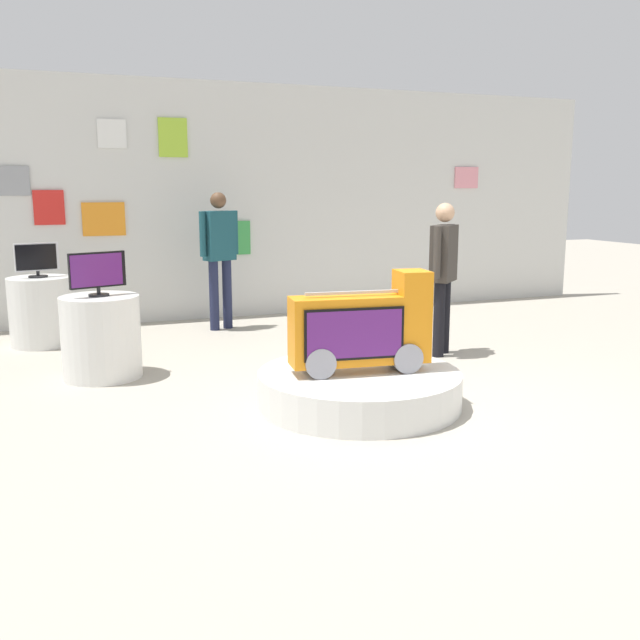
% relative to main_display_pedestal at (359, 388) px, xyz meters
% --- Properties ---
extents(ground_plane, '(30.00, 30.00, 0.00)m').
position_rel_main_display_pedestal_xyz_m(ground_plane, '(0.31, -0.27, -0.14)').
color(ground_plane, '#A8A091').
extents(back_wall_display, '(10.77, 0.13, 3.18)m').
position_rel_main_display_pedestal_xyz_m(back_wall_display, '(0.29, 4.43, 1.45)').
color(back_wall_display, silver).
rests_on(back_wall_display, ground).
extents(main_display_pedestal, '(1.68, 1.68, 0.29)m').
position_rel_main_display_pedestal_xyz_m(main_display_pedestal, '(0.00, 0.00, 0.00)').
color(main_display_pedestal, silver).
rests_on(main_display_pedestal, ground).
extents(novelty_firetruck_tv, '(1.17, 0.47, 0.83)m').
position_rel_main_display_pedestal_xyz_m(novelty_firetruck_tv, '(0.02, -0.01, 0.48)').
color(novelty_firetruck_tv, gray).
rests_on(novelty_firetruck_tv, main_display_pedestal).
extents(display_pedestal_left_rear, '(0.69, 0.69, 0.78)m').
position_rel_main_display_pedestal_xyz_m(display_pedestal_left_rear, '(-2.48, 3.39, 0.25)').
color(display_pedestal_left_rear, silver).
rests_on(display_pedestal_left_rear, ground).
extents(tv_on_left_rear, '(0.47, 0.21, 0.39)m').
position_rel_main_display_pedestal_xyz_m(tv_on_left_rear, '(-2.48, 3.39, 0.84)').
color(tv_on_left_rear, black).
rests_on(tv_on_left_rear, display_pedestal_left_rear).
extents(display_pedestal_center_rear, '(0.73, 0.73, 0.78)m').
position_rel_main_display_pedestal_xyz_m(display_pedestal_center_rear, '(-1.93, 1.68, 0.25)').
color(display_pedestal_center_rear, silver).
rests_on(display_pedestal_center_rear, ground).
extents(tv_on_center_rear, '(0.52, 0.21, 0.41)m').
position_rel_main_display_pedestal_xyz_m(tv_on_center_rear, '(-1.93, 1.68, 0.87)').
color(tv_on_center_rear, black).
rests_on(tv_on_center_rear, display_pedestal_center_rear).
extents(shopper_browsing_near_truck, '(0.53, 0.32, 1.73)m').
position_rel_main_display_pedestal_xyz_m(shopper_browsing_near_truck, '(-0.34, 3.58, 0.87)').
color(shopper_browsing_near_truck, '#1E233F').
rests_on(shopper_browsing_near_truck, ground).
extents(shopper_browsing_rear, '(0.43, 0.41, 1.63)m').
position_rel_main_display_pedestal_xyz_m(shopper_browsing_rear, '(1.57, 1.35, 0.80)').
color(shopper_browsing_rear, black).
rests_on(shopper_browsing_rear, ground).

